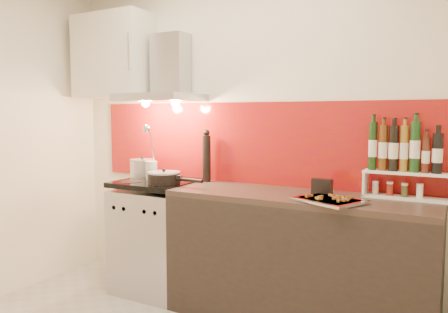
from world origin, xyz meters
The scene contains 13 objects.
back_wall centered at (0.00, 1.40, 1.30)m, with size 3.40×0.02×2.60m, color silver.
backsplash centered at (0.05, 1.39, 1.22)m, with size 3.00×0.02×0.64m, color #9B1C08.
range_stove centered at (-0.70, 1.10, 0.44)m, with size 0.60×0.60×0.91m.
counter centered at (0.50, 1.10, 0.45)m, with size 1.80×0.60×0.90m.
range_hood centered at (-0.70, 1.24, 1.74)m, with size 0.62×0.50×0.61m.
upper_cabinet centered at (-1.25, 1.22, 1.95)m, with size 0.70×0.35×0.72m, color beige.
stock_pot centered at (-0.93, 1.19, 0.99)m, with size 0.21×0.21×0.18m.
saute_pan centered at (-0.55, 0.99, 0.96)m, with size 0.50×0.26×0.12m.
utensil_jar centered at (-0.78, 1.11, 1.04)m, with size 0.10×0.15×0.46m.
pepper_mill centered at (-0.35, 1.29, 1.11)m, with size 0.07×0.07×0.42m.
step_shelf centered at (1.14, 1.27, 1.14)m, with size 0.55×0.15×0.50m.
caddy_box centered at (0.66, 1.11, 0.96)m, with size 0.13×0.06×0.11m, color black.
baking_tray centered at (0.75, 0.93, 0.92)m, with size 0.49×0.44×0.03m.
Camera 1 is at (1.46, -1.72, 1.44)m, focal length 35.00 mm.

